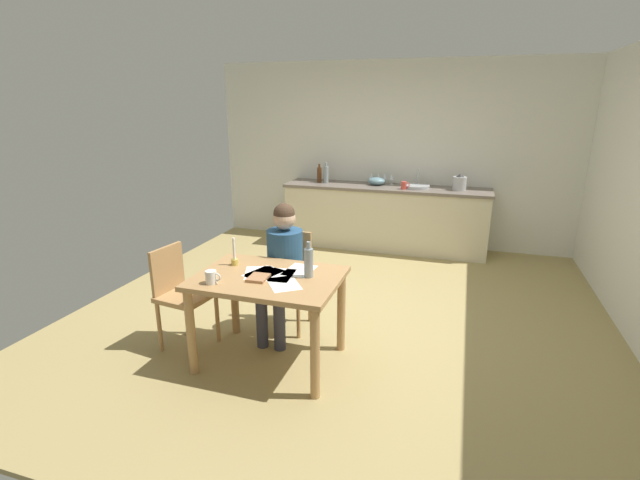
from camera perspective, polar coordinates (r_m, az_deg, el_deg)
The scene contains 26 objects.
ground_plane at distance 4.67m, azimuth 3.00°, elevation -9.18°, with size 5.20×5.20×0.04m, color tan.
wall_back at distance 6.79m, azimuth 8.91°, elevation 10.53°, with size 5.20×0.12×2.60m, color silver.
kitchen_counter at distance 6.58m, azimuth 8.08°, elevation 2.86°, with size 2.86×0.64×0.90m.
dining_table at distance 3.60m, azimuth -6.48°, elevation -6.30°, with size 1.12×0.82×0.74m.
chair_at_table at distance 4.23m, azimuth -3.94°, elevation -4.34°, with size 0.41×0.41×0.89m.
person_seated at distance 4.04m, azimuth -4.72°, elevation -2.74°, with size 0.33×0.60×1.19m.
chair_side_empty at distance 4.04m, azimuth -17.08°, elevation -6.25°, with size 0.45×0.45×0.88m.
coffee_mug at distance 3.47m, azimuth -13.45°, elevation -4.55°, with size 0.12×0.08×0.10m.
candlestick at distance 3.81m, azimuth -10.68°, elevation -2.18°, with size 0.06×0.06×0.23m.
book_magazine at distance 3.50m, azimuth -7.75°, elevation -4.72°, with size 0.14×0.17×0.02m, color #AB764D.
paper_letter at distance 3.63m, azimuth -7.72°, elevation -4.09°, with size 0.21×0.30×0.00m, color white.
paper_bill at distance 3.61m, azimuth -7.06°, elevation -4.15°, with size 0.21×0.30×0.00m, color white.
paper_envelope at distance 3.65m, azimuth -2.60°, elevation -3.81°, with size 0.21×0.30×0.00m, color white.
paper_receipt at distance 3.56m, azimuth -5.15°, elevation -4.39°, with size 0.21×0.30×0.00m, color white.
paper_notice at distance 3.39m, azimuth -4.56°, elevation -5.50°, with size 0.21×0.30×0.00m, color white.
wine_bottle_on_table at distance 3.47m, azimuth -1.44°, elevation -2.79°, with size 0.07×0.07×0.28m.
sink_unit at distance 6.44m, azimuth 11.99°, elevation 6.63°, with size 0.36×0.36×0.24m.
bottle_oil at distance 6.73m, azimuth -0.08°, elevation 8.22°, with size 0.07×0.07×0.27m.
bottle_vinegar at distance 6.67m, azimuth 0.75°, elevation 8.25°, with size 0.07×0.07×0.30m.
mixing_bowl at distance 6.57m, azimuth 7.14°, elevation 7.35°, with size 0.24×0.24×0.11m, color #668C99.
stovetop_kettle at distance 6.39m, azimuth 17.10°, elevation 6.86°, with size 0.18×0.18×0.22m.
wine_glass_near_sink at distance 6.61m, azimuth 8.99°, elevation 7.81°, with size 0.07×0.07×0.15m.
wine_glass_by_kettle at distance 6.63m, azimuth 8.11°, elevation 7.87°, with size 0.07×0.07×0.15m.
wine_glass_back_left at distance 6.64m, azimuth 7.32°, elevation 7.92°, with size 0.07×0.07×0.15m.
wine_glass_back_right at distance 6.66m, azimuth 6.44°, elevation 7.98°, with size 0.07×0.07×0.15m.
teacup_on_counter at distance 6.30m, azimuth 10.50°, elevation 6.76°, with size 0.12×0.08×0.10m.
Camera 1 is at (1.05, -4.06, 2.04)m, focal length 25.52 mm.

